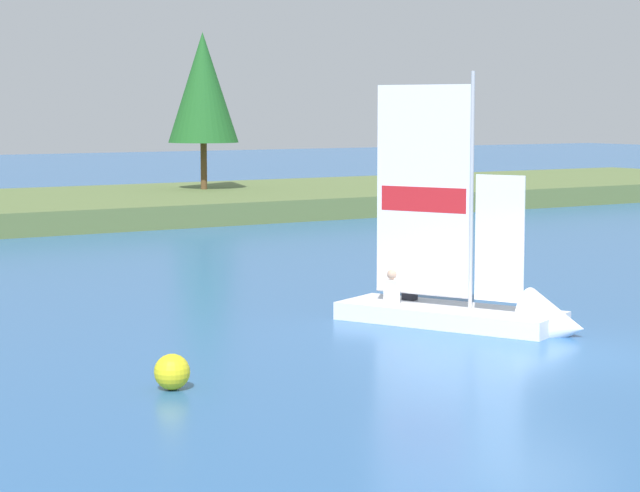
% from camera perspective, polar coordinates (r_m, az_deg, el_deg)
% --- Properties ---
extents(ground_plane, '(200.00, 200.00, 0.00)m').
position_cam_1_polar(ground_plane, '(22.47, 10.08, -4.92)').
color(ground_plane, '#2D609E').
extents(shoreline_tree_midright, '(3.06, 3.06, 6.79)m').
position_cam_1_polar(shoreline_tree_midright, '(54.42, -5.38, 7.24)').
color(shoreline_tree_midright, brown).
rests_on(shoreline_tree_midright, shore_bank).
extents(sailboat, '(3.48, 5.29, 5.60)m').
position_cam_1_polar(sailboat, '(24.87, 7.88, -2.93)').
color(sailboat, white).
rests_on(sailboat, ground).
extents(channel_buoy, '(0.56, 0.56, 0.56)m').
position_cam_1_polar(channel_buoy, '(19.48, -6.80, -5.75)').
color(channel_buoy, yellow).
rests_on(channel_buoy, ground).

